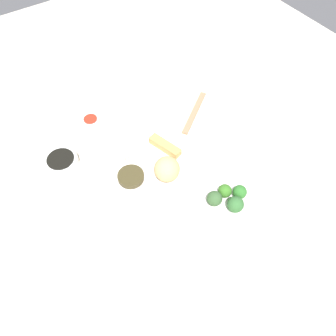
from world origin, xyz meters
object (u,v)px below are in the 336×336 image
(sauce_ramekin_sweet_and_sour, at_px, (91,122))
(main_plate, at_px, (149,164))
(chopsticks_pair, at_px, (194,112))
(broccoli_plate, at_px, (225,200))
(soy_sauce_bowl, at_px, (62,163))

(sauce_ramekin_sweet_and_sour, bearing_deg, main_plate, 104.77)
(main_plate, distance_m, chopsticks_pair, 0.28)
(broccoli_plate, height_order, sauce_ramekin_sweet_and_sour, sauce_ramekin_sweet_and_sour)
(soy_sauce_bowl, bearing_deg, main_plate, 146.04)
(broccoli_plate, height_order, soy_sauce_bowl, soy_sauce_bowl)
(soy_sauce_bowl, relative_size, sauce_ramekin_sweet_and_sour, 1.81)
(sauce_ramekin_sweet_and_sour, bearing_deg, chopsticks_pair, 154.22)
(soy_sauce_bowl, bearing_deg, broccoli_plate, 131.90)
(soy_sauce_bowl, xyz_separation_m, chopsticks_pair, (-0.48, 0.04, -0.01))
(broccoli_plate, distance_m, soy_sauce_bowl, 0.52)
(main_plate, xyz_separation_m, sauce_ramekin_sweet_and_sour, (0.07, -0.27, 0.00))
(soy_sauce_bowl, height_order, sauce_ramekin_sweet_and_sour, soy_sauce_bowl)
(broccoli_plate, relative_size, chopsticks_pair, 0.89)
(main_plate, height_order, chopsticks_pair, main_plate)
(chopsticks_pair, bearing_deg, soy_sauce_bowl, -5.21)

